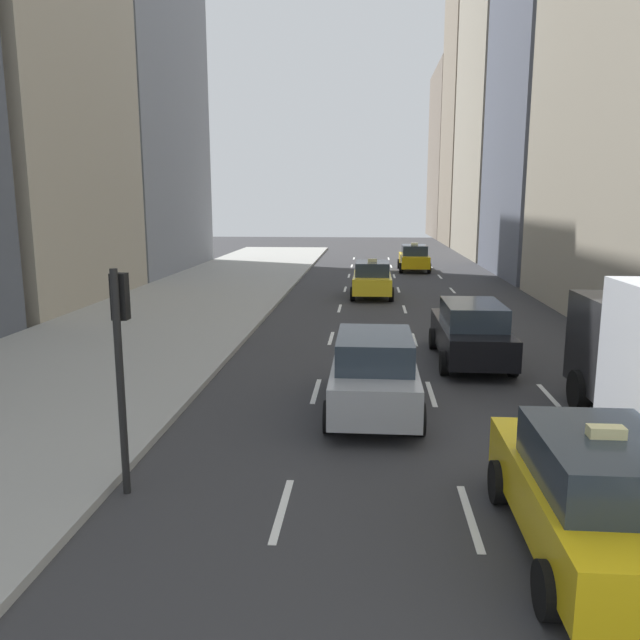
{
  "coord_description": "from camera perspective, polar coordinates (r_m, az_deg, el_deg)",
  "views": [
    {
      "loc": [
        1.06,
        -0.64,
        4.59
      ],
      "look_at": [
        -0.23,
        15.58,
        1.48
      ],
      "focal_mm": 35.0,
      "sensor_mm": 36.0,
      "label": 1
    }
  ],
  "objects": [
    {
      "name": "sidewalk_left",
      "position": [
        29.14,
        -11.58,
        1.7
      ],
      "size": [
        8.0,
        66.0,
        0.15
      ],
      "primitive_type": "cube",
      "color": "#9E9E99",
      "rests_on": "ground"
    },
    {
      "name": "lane_markings",
      "position": [
        24.13,
        8.12,
        -0.23
      ],
      "size": [
        5.72,
        56.0,
        0.01
      ],
      "color": "white",
      "rests_on": "ground"
    },
    {
      "name": "building_row_right",
      "position": [
        46.85,
        19.47,
        22.46
      ],
      "size": [
        6.0,
        88.32,
        37.71
      ],
      "color": "#A89E89",
      "rests_on": "ground"
    },
    {
      "name": "taxi_lead",
      "position": [
        42.0,
        8.58,
        5.65
      ],
      "size": [
        2.02,
        4.4,
        1.87
      ],
      "color": "yellow",
      "rests_on": "ground"
    },
    {
      "name": "taxi_second",
      "position": [
        30.32,
        4.78,
        3.77
      ],
      "size": [
        2.02,
        4.4,
        1.87
      ],
      "color": "yellow",
      "rests_on": "ground"
    },
    {
      "name": "taxi_third",
      "position": [
        9.05,
        23.8,
        -14.35
      ],
      "size": [
        2.02,
        4.4,
        1.87
      ],
      "color": "yellow",
      "rests_on": "ground"
    },
    {
      "name": "sedan_black_near",
      "position": [
        13.74,
        4.97,
        -4.76
      ],
      "size": [
        2.02,
        4.55,
        1.79
      ],
      "color": "#9EA0A5",
      "rests_on": "ground"
    },
    {
      "name": "sedan_silver_behind",
      "position": [
        18.41,
        13.63,
        -1.03
      ],
      "size": [
        2.02,
        4.9,
        1.77
      ],
      "color": "black",
      "rests_on": "ground"
    },
    {
      "name": "traffic_light_pole",
      "position": [
        10.1,
        -17.78,
        -2.17
      ],
      "size": [
        0.24,
        0.42,
        3.6
      ],
      "color": "black",
      "rests_on": "ground"
    }
  ]
}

